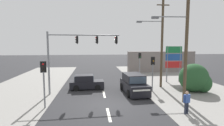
% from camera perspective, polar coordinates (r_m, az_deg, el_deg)
% --- Properties ---
extents(ground_plane, '(140.00, 140.00, 0.00)m').
position_cam_1_polar(ground_plane, '(14.36, -1.83, -13.45)').
color(ground_plane, '#28282B').
extents(lane_dash_near, '(0.20, 2.40, 0.01)m').
position_cam_1_polar(lane_dash_near, '(12.50, -1.08, -16.47)').
color(lane_dash_near, silver).
rests_on(lane_dash_near, ground).
extents(lane_dash_mid, '(0.20, 2.40, 0.01)m').
position_cam_1_polar(lane_dash_mid, '(17.21, -2.63, -10.12)').
color(lane_dash_mid, silver).
rests_on(lane_dash_mid, ground).
extents(lane_dash_far, '(0.20, 2.40, 0.01)m').
position_cam_1_polar(lane_dash_far, '(22.05, -3.48, -6.52)').
color(lane_dash_far, silver).
rests_on(lane_dash_far, ground).
extents(kerb_right_verge, '(10.00, 44.00, 0.02)m').
position_cam_1_polar(kerb_right_verge, '(19.08, 26.07, -9.09)').
color(kerb_right_verge, gray).
rests_on(kerb_right_verge, ground).
extents(kerb_left_verge, '(8.00, 40.00, 0.02)m').
position_cam_1_polar(kerb_left_verge, '(19.61, -28.80, -8.83)').
color(kerb_left_verge, gray).
rests_on(kerb_left_verge, ground).
extents(utility_pole_foreground_right, '(3.78, 0.48, 9.69)m').
position_cam_1_polar(utility_pole_foreground_right, '(15.30, 22.70, 7.13)').
color(utility_pole_foreground_right, '#4C3D2B').
rests_on(utility_pole_foreground_right, ground).
extents(utility_pole_midground_right, '(3.78, 0.40, 10.17)m').
position_cam_1_polar(utility_pole_midground_right, '(20.21, 15.69, 7.68)').
color(utility_pole_midground_right, '#4C3D2B').
rests_on(utility_pole_midground_right, ground).
extents(traffic_signal_mast, '(6.89, 0.58, 6.00)m').
position_cam_1_polar(traffic_signal_mast, '(17.17, -12.36, 4.44)').
color(traffic_signal_mast, slate).
rests_on(traffic_signal_mast, ground).
extents(pedestal_signal_right_kerb, '(0.44, 0.30, 3.56)m').
position_cam_1_polar(pedestal_signal_right_kerb, '(18.27, 13.16, -1.59)').
color(pedestal_signal_right_kerb, slate).
rests_on(pedestal_signal_right_kerb, ground).
extents(pedestal_signal_left_kerb, '(0.44, 0.31, 3.56)m').
position_cam_1_polar(pedestal_signal_left_kerb, '(13.95, -21.41, -4.17)').
color(pedestal_signal_left_kerb, slate).
rests_on(pedestal_signal_left_kerb, ground).
extents(pedestal_signal_far_median, '(0.44, 0.29, 3.56)m').
position_cam_1_polar(pedestal_signal_far_median, '(26.51, 9.07, 0.81)').
color(pedestal_signal_far_median, slate).
rests_on(pedestal_signal_far_median, ground).
extents(shopping_plaza_sign, '(2.10, 0.16, 4.60)m').
position_cam_1_polar(shopping_plaza_sign, '(23.58, 19.48, 1.29)').
color(shopping_plaza_sign, slate).
rests_on(shopping_plaza_sign, ground).
extents(roadside_bush, '(3.09, 2.65, 2.87)m').
position_cam_1_polar(roadside_bush, '(19.71, 25.55, -4.61)').
color(roadside_bush, '#234C28').
rests_on(roadside_bush, ground).
extents(shopfront_wall_far, '(12.00, 1.00, 3.60)m').
position_cam_1_polar(shopfront_wall_far, '(32.01, 15.81, 0.43)').
color(shopfront_wall_far, gray).
rests_on(shopfront_wall_far, ground).
extents(hatchback_crossing_left, '(3.69, 1.88, 1.53)m').
position_cam_1_polar(hatchback_crossing_left, '(19.23, -8.43, -6.31)').
color(hatchback_crossing_left, black).
rests_on(hatchback_crossing_left, ground).
extents(suv_oncoming_mid, '(2.26, 4.63, 1.90)m').
position_cam_1_polar(suv_oncoming_mid, '(17.57, 7.14, -6.86)').
color(suv_oncoming_mid, black).
rests_on(suv_oncoming_mid, ground).
extents(pedestrian_at_kerb, '(0.55, 0.29, 1.63)m').
position_cam_1_polar(pedestrian_at_kerb, '(13.25, 23.20, -11.41)').
color(pedestrian_at_kerb, '#232838').
rests_on(pedestrian_at_kerb, ground).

